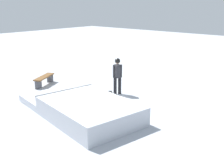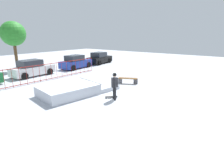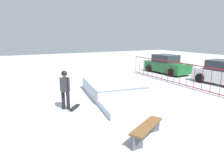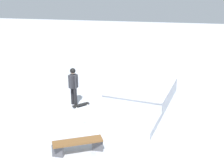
{
  "view_description": "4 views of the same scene",
  "coord_description": "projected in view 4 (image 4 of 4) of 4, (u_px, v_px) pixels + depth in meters",
  "views": [
    {
      "loc": [
        -8.15,
        7.33,
        4.15
      ],
      "look_at": [
        -0.76,
        -0.99,
        0.9
      ],
      "focal_mm": 44.48,
      "sensor_mm": 36.0,
      "label": 1
    },
    {
      "loc": [
        -8.83,
        -8.62,
        3.98
      ],
      "look_at": [
        -0.08,
        -2.02,
        1.0
      ],
      "focal_mm": 29.2,
      "sensor_mm": 36.0,
      "label": 2
    },
    {
      "loc": [
        8.19,
        -4.44,
        3.1
      ],
      "look_at": [
        -1.06,
        0.69,
        0.6
      ],
      "focal_mm": 31.91,
      "sensor_mm": 36.0,
      "label": 3
    },
    {
      "loc": [
        11.62,
        1.95,
        5.27
      ],
      "look_at": [
        -0.64,
        -0.56,
        0.9
      ],
      "focal_mm": 46.87,
      "sensor_mm": 36.0,
      "label": 4
    }
  ],
  "objects": [
    {
      "name": "ground_plane",
      "position": [
        122.0,
        109.0,
        12.86
      ],
      "size": [
        60.0,
        60.0,
        0.0
      ],
      "primitive_type": "plane",
      "color": "#B2B7C1"
    },
    {
      "name": "skater",
      "position": [
        73.0,
        84.0,
        12.97
      ],
      "size": [
        0.44,
        0.4,
        1.73
      ],
      "rotation": [
        0.0,
        0.0,
        5.65
      ],
      "color": "black",
      "rests_on": "ground"
    },
    {
      "name": "park_bench",
      "position": [
        78.0,
        144.0,
        9.38
      ],
      "size": [
        1.09,
        1.6,
        0.48
      ],
      "rotation": [
        0.0,
        0.0,
        5.19
      ],
      "color": "brown",
      "rests_on": "ground"
    },
    {
      "name": "skate_ramp",
      "position": [
        140.0,
        97.0,
        13.34
      ],
      "size": [
        5.76,
        3.48,
        0.74
      ],
      "rotation": [
        0.0,
        0.0,
        -0.17
      ],
      "color": "silver",
      "rests_on": "ground"
    },
    {
      "name": "skateboard",
      "position": [
        81.0,
        105.0,
        13.1
      ],
      "size": [
        0.72,
        0.7,
        0.09
      ],
      "rotation": [
        0.0,
        0.0,
        5.53
      ],
      "color": "black",
      "rests_on": "ground"
    }
  ]
}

